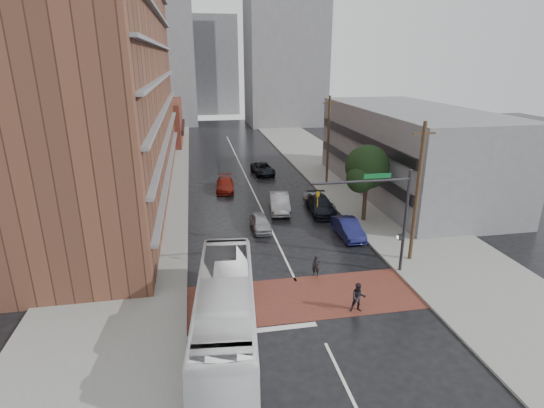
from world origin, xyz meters
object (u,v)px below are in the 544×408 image
pedestrian_b (358,298)px  car_travel_b (279,203)px  car_parked_mid (321,205)px  car_parked_far (319,201)px  car_travel_c (225,185)px  transit_bus (225,310)px  pedestrian_a (316,266)px  suv_travel (263,169)px  car_parked_near (348,228)px  car_travel_a (260,223)px

pedestrian_b → car_travel_b: bearing=102.5°
car_parked_mid → car_parked_far: bearing=85.1°
pedestrian_b → car_travel_c: (-5.68, 25.05, -0.21)m
car_parked_far → car_travel_b: bearing=170.1°
transit_bus → car_travel_b: 19.79m
car_travel_b → car_parked_far: (3.92, -0.00, -0.07)m
car_parked_far → pedestrian_b: bearing=-109.1°
transit_bus → pedestrian_b: size_ratio=6.87×
transit_bus → pedestrian_a: size_ratio=8.39×
transit_bus → car_parked_far: 21.41m
pedestrian_a → car_parked_far: car_parked_far is taller
suv_travel → car_parked_near: (3.63, -20.88, 0.05)m
car_travel_a → car_travel_c: 12.07m
pedestrian_a → car_parked_mid: size_ratio=0.28×
pedestrian_b → car_travel_a: pedestrian_b is taller
transit_bus → suv_travel: size_ratio=2.47×
pedestrian_a → car_parked_mid: (3.83, 11.74, 0.03)m
car_travel_a → suv_travel: (3.17, 18.11, 0.04)m
pedestrian_b → car_travel_a: bearing=114.2°
pedestrian_a → suv_travel: bearing=111.4°
pedestrian_b → car_parked_mid: (2.64, 16.24, -0.14)m
pedestrian_a → car_travel_b: bearing=112.5°
car_travel_c → car_parked_mid: (8.32, -8.81, 0.07)m
pedestrian_b → suv_travel: (-0.43, 31.27, -0.20)m
car_travel_b → suv_travel: bearing=94.0°
car_travel_c → car_parked_mid: car_parked_mid is taller
car_parked_far → car_travel_a: bearing=-155.9°
transit_bus → car_parked_mid: transit_bus is taller
car_travel_b → car_parked_near: car_travel_b is taller
pedestrian_b → pedestrian_a: bearing=113.8°
car_travel_a → transit_bus: bearing=-105.8°
pedestrian_a → transit_bus: bearing=-115.8°
pedestrian_a → car_parked_near: (4.39, 5.89, 0.01)m
pedestrian_b → car_parked_far: pedestrian_b is taller
transit_bus → pedestrian_b: (7.65, 1.14, -0.82)m
pedestrian_a → car_travel_c: size_ratio=0.31×
pedestrian_b → suv_travel: pedestrian_b is taller
suv_travel → car_travel_a: bearing=-105.5°
pedestrian_b → car_parked_near: pedestrian_b is taller
car_travel_a → car_parked_mid: size_ratio=0.73×
car_travel_b → car_travel_c: 8.84m
pedestrian_b → car_parked_far: (2.84, 17.50, -0.13)m
car_travel_b → car_parked_mid: 3.93m
pedestrian_a → car_travel_a: 8.98m
car_travel_a → car_parked_far: (6.44, 4.34, 0.12)m
car_travel_b → car_travel_c: size_ratio=1.08×
suv_travel → car_travel_b: bearing=-98.3°
transit_bus → car_travel_a: size_ratio=3.23×
car_parked_near → car_parked_mid: (-0.56, 5.86, 0.02)m
car_travel_a → suv_travel: 18.39m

